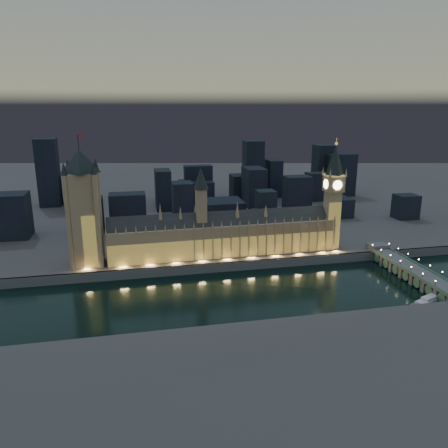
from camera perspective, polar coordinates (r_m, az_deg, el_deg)
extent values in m
plane|color=black|center=(336.33, 1.11, -8.74)|extent=(2000.00, 2000.00, 0.00)
cube|color=#3F3F36|center=(832.81, -6.98, 6.00)|extent=(2000.00, 960.00, 8.00)
cube|color=#42554D|center=(371.82, -0.31, -5.66)|extent=(2000.00, 2.50, 8.00)
cube|color=#9E8158|center=(386.58, -0.01, -2.01)|extent=(200.41, 24.68, 28.00)
cube|color=gold|center=(378.58, 0.31, -3.18)|extent=(200.00, 0.50, 18.00)
cube|color=black|center=(381.87, -0.01, 0.43)|extent=(200.33, 20.94, 16.26)
cube|color=#9E8158|center=(375.24, -3.00, 2.18)|extent=(9.00, 9.00, 32.00)
cone|color=black|center=(370.38, -3.05, 5.95)|extent=(13.00, 13.00, 18.00)
cube|color=#9E8158|center=(369.73, -15.03, -3.37)|extent=(1.20, 1.20, 28.00)
cone|color=#9E8158|center=(365.38, -15.21, -0.81)|extent=(2.00, 2.00, 6.00)
cube|color=#9E8158|center=(369.30, -13.79, -3.30)|extent=(1.20, 1.20, 28.00)
cone|color=#9E8158|center=(364.94, -13.96, -0.74)|extent=(2.00, 2.00, 6.00)
cube|color=#9E8158|center=(369.04, -12.55, -3.24)|extent=(1.20, 1.20, 28.00)
cone|color=#9E8158|center=(364.67, -12.70, -0.68)|extent=(2.00, 2.00, 6.00)
cube|color=#9E8158|center=(368.95, -11.31, -3.17)|extent=(1.20, 1.20, 28.00)
cone|color=#9E8158|center=(364.59, -11.45, -0.61)|extent=(2.00, 2.00, 6.00)
cube|color=#9E8158|center=(369.04, -10.07, -3.10)|extent=(1.20, 1.20, 28.00)
cone|color=#9E8158|center=(364.68, -10.19, -0.54)|extent=(2.00, 2.00, 6.00)
cube|color=#9E8158|center=(369.30, -8.83, -3.03)|extent=(1.20, 1.20, 28.00)
cone|color=#9E8158|center=(364.94, -8.94, -0.47)|extent=(2.00, 2.00, 6.00)
cube|color=#9E8158|center=(369.73, -7.59, -2.96)|extent=(1.20, 1.20, 28.00)
cone|color=#9E8158|center=(365.38, -7.69, -0.40)|extent=(2.00, 2.00, 6.00)
cube|color=#9E8158|center=(370.34, -6.35, -2.89)|extent=(1.20, 1.20, 28.00)
cone|color=#9E8158|center=(365.99, -6.44, -0.33)|extent=(2.00, 2.00, 6.00)
cube|color=#9E8158|center=(371.11, -5.12, -2.82)|extent=(1.20, 1.20, 28.00)
cone|color=#9E8158|center=(366.78, -5.20, -0.26)|extent=(2.00, 2.00, 6.00)
cube|color=#9E8158|center=(372.06, -3.90, -2.74)|extent=(1.20, 1.20, 28.00)
cone|color=#9E8158|center=(367.74, -3.96, -0.20)|extent=(2.00, 2.00, 6.00)
cube|color=#9E8158|center=(373.18, -2.68, -2.67)|extent=(1.20, 1.20, 28.00)
cone|color=#9E8158|center=(368.87, -2.73, -0.13)|extent=(2.00, 2.00, 6.00)
cube|color=#9E8158|center=(374.46, -1.47, -2.59)|extent=(1.20, 1.20, 28.00)
cone|color=#9E8158|center=(370.16, -1.51, -0.06)|extent=(2.00, 2.00, 6.00)
cube|color=#9E8158|center=(375.91, -0.27, -2.52)|extent=(1.20, 1.20, 28.00)
cone|color=#9E8158|center=(371.63, -0.29, 0.01)|extent=(2.00, 2.00, 6.00)
cube|color=#9E8158|center=(377.53, 0.92, -2.44)|extent=(1.20, 1.20, 28.00)
cone|color=#9E8158|center=(373.26, 0.91, 0.07)|extent=(2.00, 2.00, 6.00)
cube|color=#9E8158|center=(379.30, 2.10, -2.36)|extent=(1.20, 1.20, 28.00)
cone|color=#9E8158|center=(375.06, 2.10, 0.14)|extent=(2.00, 2.00, 6.00)
cube|color=#9E8158|center=(381.24, 3.27, -2.28)|extent=(1.20, 1.20, 28.00)
cone|color=#9E8158|center=(377.02, 3.28, 0.21)|extent=(2.00, 2.00, 6.00)
cube|color=#9E8158|center=(383.33, 4.42, -2.21)|extent=(1.20, 1.20, 28.00)
cone|color=#9E8158|center=(379.13, 4.45, 0.27)|extent=(2.00, 2.00, 6.00)
cube|color=#9E8158|center=(385.58, 5.56, -2.13)|extent=(1.20, 1.20, 28.00)
cone|color=#9E8158|center=(381.41, 5.60, 0.33)|extent=(2.00, 2.00, 6.00)
cube|color=#9E8158|center=(387.98, 6.69, -2.05)|extent=(1.20, 1.20, 28.00)
cone|color=#9E8158|center=(383.83, 6.74, 0.40)|extent=(2.00, 2.00, 6.00)
cube|color=#9E8158|center=(390.53, 7.81, -1.97)|extent=(1.20, 1.20, 28.00)
cone|color=#9E8158|center=(386.41, 7.87, 0.46)|extent=(2.00, 2.00, 6.00)
cube|color=#9E8158|center=(393.22, 8.91, -1.90)|extent=(1.20, 1.20, 28.00)
cone|color=#9E8158|center=(389.13, 8.98, 0.52)|extent=(2.00, 2.00, 6.00)
cube|color=#9E8158|center=(396.06, 9.99, -1.82)|extent=(1.20, 1.20, 28.00)
cone|color=#9E8158|center=(392.00, 10.07, 0.58)|extent=(2.00, 2.00, 6.00)
cube|color=#9E8158|center=(399.04, 11.06, -1.75)|extent=(1.20, 1.20, 28.00)
cone|color=#9E8158|center=(395.01, 11.15, 0.64)|extent=(2.00, 2.00, 6.00)
cube|color=#9E8158|center=(402.15, 12.11, -1.67)|extent=(1.20, 1.20, 28.00)
cone|color=#9E8158|center=(398.16, 12.21, 0.70)|extent=(2.00, 2.00, 6.00)
cube|color=#9E8158|center=(405.40, 13.14, -1.59)|extent=(1.20, 1.20, 28.00)
cone|color=#9E8158|center=(401.44, 13.26, 0.75)|extent=(2.00, 2.00, 6.00)
cube|color=#9E8158|center=(408.78, 14.16, -1.52)|extent=(1.20, 1.20, 28.00)
cone|color=#9E8158|center=(404.85, 14.28, 0.81)|extent=(2.00, 2.00, 6.00)
cone|color=#9E8158|center=(372.33, -8.32, 1.46)|extent=(4.40, 4.40, 18.00)
cone|color=#9E8158|center=(374.15, -5.71, 1.30)|extent=(4.40, 4.40, 14.00)
cone|color=#9E8158|center=(382.24, 1.75, 1.83)|extent=(4.40, 4.40, 16.00)
cone|color=#9E8158|center=(389.52, 5.47, 1.72)|extent=(4.40, 4.40, 12.00)
cube|color=#9E8158|center=(374.53, -17.72, 0.57)|extent=(25.36, 25.36, 76.94)
cube|color=gold|center=(368.19, -17.67, -2.34)|extent=(22.00, 0.50, 44.00)
cone|color=black|center=(365.96, -18.32, 7.78)|extent=(31.68, 31.68, 18.00)
cylinder|color=black|center=(364.50, -18.52, 10.11)|extent=(0.50, 0.50, 12.00)
cube|color=#AB2729|center=(363.95, -18.23, 10.84)|extent=(4.00, 0.15, 2.50)
cylinder|color=#9E8158|center=(365.32, -19.59, 0.04)|extent=(4.40, 4.40, 76.94)
cone|color=black|center=(357.04, -20.21, 6.79)|extent=(5.20, 5.20, 10.00)
cylinder|color=#9E8158|center=(386.46, -19.19, 0.88)|extent=(4.40, 4.40, 76.94)
cone|color=black|center=(378.64, -19.76, 7.27)|extent=(5.20, 5.20, 10.00)
cylinder|color=#9E8158|center=(362.88, -16.15, 0.23)|extent=(4.40, 4.40, 76.94)
cone|color=black|center=(354.54, -16.67, 7.03)|extent=(5.20, 5.20, 10.00)
cylinder|color=#9E8158|center=(384.15, -15.94, 1.07)|extent=(4.40, 4.40, 76.94)
cone|color=black|center=(376.28, -16.42, 7.50)|extent=(5.20, 5.20, 10.00)
cube|color=#9E8158|center=(415.31, 13.84, 0.56)|extent=(12.41, 12.41, 53.09)
cube|color=gold|center=(411.08, 14.17, -0.27)|extent=(12.00, 0.50, 44.00)
cube|color=#9E8158|center=(408.32, 14.14, 5.13)|extent=(15.00, 15.00, 14.12)
cube|color=#F2C64C|center=(407.09, 14.21, 6.19)|extent=(15.75, 15.75, 1.20)
cone|color=black|center=(405.27, 14.34, 8.08)|extent=(18.00, 18.00, 26.00)
sphere|color=#F2C64C|center=(403.83, 14.47, 10.12)|extent=(2.80, 2.80, 2.80)
cylinder|color=#F2C64C|center=(403.63, 14.50, 10.48)|extent=(0.40, 0.40, 5.00)
cylinder|color=#FFF2BF|center=(401.48, 14.62, 4.93)|extent=(8.40, 0.50, 8.40)
cylinder|color=#FFF2BF|center=(415.19, 13.68, 5.32)|extent=(8.40, 0.50, 8.40)
cylinder|color=#FFF2BF|center=(405.01, 13.15, 5.11)|extent=(0.50, 8.40, 8.40)
cylinder|color=#FFF2BF|center=(411.75, 15.11, 5.14)|extent=(0.50, 8.40, 8.40)
cone|color=#9E8158|center=(396.68, 13.73, 6.49)|extent=(2.60, 2.60, 8.00)
cone|color=#9E8158|center=(410.11, 12.84, 6.82)|extent=(2.60, 2.60, 8.00)
cone|color=#9E8158|center=(403.34, 15.67, 6.49)|extent=(2.60, 2.60, 8.00)
cone|color=#9E8158|center=(416.55, 14.73, 6.82)|extent=(2.60, 2.60, 8.00)
cube|color=#42554D|center=(383.37, 23.60, -5.47)|extent=(17.39, 100.00, 1.60)
cube|color=#356050|center=(378.27, 22.59, -5.40)|extent=(0.80, 100.00, 1.60)
cube|color=#356050|center=(387.67, 24.63, -5.14)|extent=(0.80, 100.00, 1.60)
cube|color=#42554D|center=(426.61, 19.39, -3.10)|extent=(17.39, 12.00, 9.50)
cube|color=#42554D|center=(359.08, 26.77, -8.12)|extent=(15.65, 4.00, 9.50)
cylinder|color=black|center=(351.08, 25.87, -7.05)|extent=(0.30, 0.30, 4.40)
sphere|color=#FFD88C|center=(350.27, 25.91, -6.70)|extent=(1.00, 1.00, 1.00)
cube|color=#42554D|center=(369.30, 25.41, -7.32)|extent=(15.65, 4.00, 9.50)
cylinder|color=black|center=(361.53, 24.51, -6.26)|extent=(0.30, 0.30, 4.40)
sphere|color=#FFD88C|center=(360.74, 24.55, -5.92)|extent=(1.00, 1.00, 1.00)
cylinder|color=black|center=(371.36, 26.59, -5.95)|extent=(0.30, 0.30, 4.40)
sphere|color=#FFD88C|center=(370.59, 26.63, -5.62)|extent=(1.00, 1.00, 1.00)
cube|color=#42554D|center=(379.78, 24.13, -6.55)|extent=(15.65, 4.00, 9.50)
cylinder|color=black|center=(372.23, 23.23, -5.51)|extent=(0.30, 0.30, 4.40)
sphere|color=#FFD88C|center=(371.47, 23.26, -5.18)|extent=(1.00, 1.00, 1.00)
cylinder|color=black|center=(381.78, 25.28, -5.23)|extent=(0.30, 0.30, 4.40)
sphere|color=#FFD88C|center=(381.04, 25.32, -4.91)|extent=(1.00, 1.00, 1.00)
cube|color=#42554D|center=(390.51, 22.92, -5.83)|extent=(15.65, 4.00, 9.50)
cylinder|color=black|center=(383.17, 22.02, -4.80)|extent=(0.30, 0.30, 4.40)
sphere|color=#FFD88C|center=(382.43, 22.06, -4.47)|extent=(1.00, 1.00, 1.00)
cylinder|color=black|center=(392.46, 24.05, -4.55)|extent=(0.30, 0.30, 4.40)
sphere|color=#FFD88C|center=(391.73, 24.08, -4.23)|extent=(1.00, 1.00, 1.00)
cube|color=#42554D|center=(401.46, 21.78, -5.14)|extent=(15.65, 4.00, 9.50)
cylinder|color=black|center=(394.32, 20.89, -4.12)|extent=(0.30, 0.30, 4.40)
sphere|color=#FFD88C|center=(393.60, 20.92, -3.81)|extent=(1.00, 1.00, 1.00)
cylinder|color=black|center=(403.35, 22.88, -3.90)|extent=(0.30, 0.30, 4.40)
sphere|color=#FFD88C|center=(402.65, 22.92, -3.59)|extent=(1.00, 1.00, 1.00)
cube|color=#42554D|center=(412.61, 20.70, -4.49)|extent=(15.65, 4.00, 9.50)
cylinder|color=black|center=(405.67, 19.82, -3.49)|extent=(0.30, 0.30, 4.40)
sphere|color=#FFD88C|center=(404.97, 19.85, -3.18)|extent=(1.00, 1.00, 1.00)
cylinder|color=black|center=(414.45, 21.78, -3.29)|extent=(0.30, 0.30, 4.40)
sphere|color=#FFD88C|center=(413.77, 21.81, -2.99)|extent=(1.00, 1.00, 1.00)
cube|color=#42554D|center=(423.95, 19.68, -3.87)|extent=(15.65, 4.00, 9.50)
cylinder|color=black|center=(417.20, 18.81, -2.88)|extent=(0.30, 0.30, 4.40)
sphere|color=#FFD88C|center=(416.52, 18.84, -2.58)|extent=(1.00, 1.00, 1.00)
cylinder|color=black|center=(425.74, 20.74, -2.70)|extent=(0.30, 0.30, 4.40)
sphere|color=#FFD88C|center=(425.08, 20.77, -2.41)|extent=(1.00, 1.00, 1.00)
cylinder|color=#356050|center=(364.03, 26.09, -7.66)|extent=(15.31, 8.00, 8.00)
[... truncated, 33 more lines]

